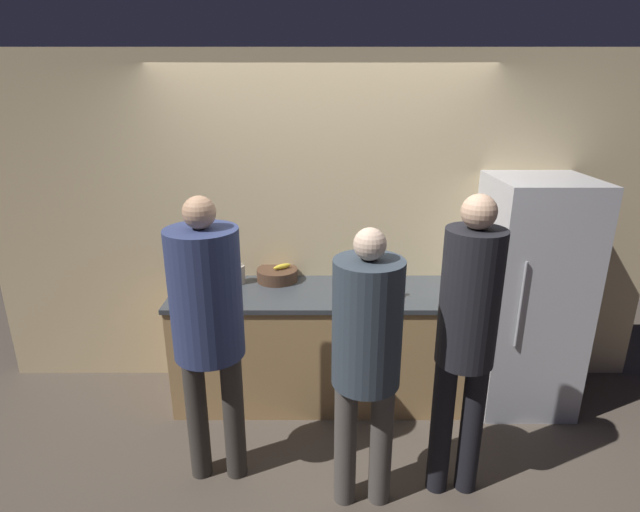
# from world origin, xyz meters

# --- Properties ---
(ground_plane) EXTENTS (14.00, 14.00, 0.00)m
(ground_plane) POSITION_xyz_m (0.00, 0.00, 0.00)
(ground_plane) COLOR #4C4238
(wall_back) EXTENTS (5.20, 0.06, 2.60)m
(wall_back) POSITION_xyz_m (0.00, 0.72, 1.30)
(wall_back) COLOR #D6BC8C
(wall_back) RESTS_ON ground_plane
(counter) EXTENTS (2.22, 0.70, 0.90)m
(counter) POSITION_xyz_m (0.00, 0.39, 0.45)
(counter) COLOR tan
(counter) RESTS_ON ground_plane
(refrigerator) EXTENTS (0.68, 0.72, 1.75)m
(refrigerator) POSITION_xyz_m (1.53, 0.35, 0.87)
(refrigerator) COLOR #B7B7BC
(refrigerator) RESTS_ON ground_plane
(person_left) EXTENTS (0.41, 0.41, 1.80)m
(person_left) POSITION_xyz_m (-0.65, -0.47, 1.11)
(person_left) COLOR #38332D
(person_left) RESTS_ON ground_plane
(person_center) EXTENTS (0.37, 0.37, 1.68)m
(person_center) POSITION_xyz_m (0.24, -0.68, 1.02)
(person_center) COLOR #4C4742
(person_center) RESTS_ON ground_plane
(person_right) EXTENTS (0.32, 0.32, 1.83)m
(person_right) POSITION_xyz_m (0.80, -0.59, 1.08)
(person_right) COLOR black
(person_right) RESTS_ON ground_plane
(fruit_bowl) EXTENTS (0.32, 0.32, 0.13)m
(fruit_bowl) POSITION_xyz_m (-0.34, 0.59, 0.95)
(fruit_bowl) COLOR #4C3323
(fruit_bowl) RESTS_ON counter
(utensil_crock) EXTENTS (0.11, 0.11, 0.26)m
(utensil_crock) POSITION_xyz_m (-0.64, 0.54, 0.97)
(utensil_crock) COLOR #ADA393
(utensil_crock) RESTS_ON counter
(bottle_green) EXTENTS (0.07, 0.07, 0.18)m
(bottle_green) POSITION_xyz_m (0.39, 0.31, 0.97)
(bottle_green) COLOR #236033
(bottle_green) RESTS_ON counter
(bottle_clear) EXTENTS (0.08, 0.08, 0.24)m
(bottle_clear) POSITION_xyz_m (0.46, 0.23, 0.99)
(bottle_clear) COLOR silver
(bottle_clear) RESTS_ON counter
(cup_yellow) EXTENTS (0.09, 0.09, 0.09)m
(cup_yellow) POSITION_xyz_m (0.27, 0.59, 0.95)
(cup_yellow) COLOR gold
(cup_yellow) RESTS_ON counter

